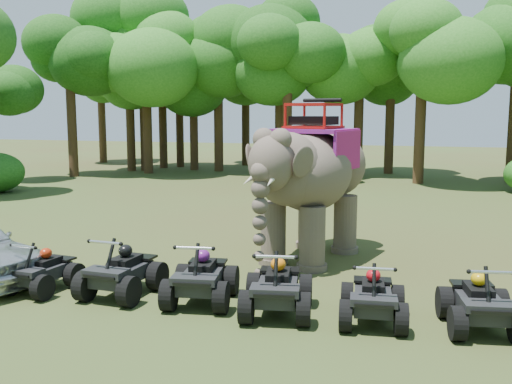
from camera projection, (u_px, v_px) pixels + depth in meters
ground at (241, 280)px, 13.17m from camera, size 110.00×110.00×0.00m
elephant at (311, 180)px, 14.92m from camera, size 3.38×5.38×4.19m
atv_0 at (42, 265)px, 12.32m from camera, size 1.27×1.64×1.14m
atv_1 at (122, 265)px, 12.01m from camera, size 1.39×1.84×1.31m
atv_2 at (201, 271)px, 11.57m from camera, size 1.55×1.95×1.31m
atv_3 at (277, 281)px, 10.89m from camera, size 1.58×1.98×1.32m
atv_4 at (373, 291)px, 10.46m from camera, size 1.35×1.74×1.20m
atv_5 at (480, 296)px, 10.11m from camera, size 1.50×1.87×1.25m
tree_0 at (359, 99)px, 34.64m from camera, size 6.49×6.49×9.27m
tree_1 at (421, 99)px, 30.32m from camera, size 6.37×6.37×9.10m
tree_27 at (71, 105)px, 33.69m from camera, size 5.93×5.93×8.47m
tree_28 at (147, 100)px, 35.46m from camera, size 6.38×6.38×9.12m
tree_29 at (218, 96)px, 36.79m from camera, size 6.84×6.84×9.77m
tree_30 at (287, 108)px, 32.78m from camera, size 5.70×5.70×8.14m
tree_33 at (130, 106)px, 36.99m from camera, size 5.89×5.89×8.42m
tree_34 at (144, 90)px, 37.10m from camera, size 7.33×7.33×10.48m
tree_35 at (101, 106)px, 43.09m from camera, size 5.99×5.99×8.56m
tree_36 at (194, 108)px, 37.62m from camera, size 5.79×5.79×8.27m
tree_38 at (162, 107)px, 38.90m from camera, size 5.87×5.87×8.39m
tree_39 at (280, 95)px, 35.09m from camera, size 6.82×6.82×9.74m
tree_40 at (246, 104)px, 40.89m from camera, size 6.19×6.19×8.85m
tree_41 at (390, 103)px, 35.32m from camera, size 6.16×6.16×8.80m
tree_42 at (179, 112)px, 39.70m from camera, size 5.41×5.41×7.74m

